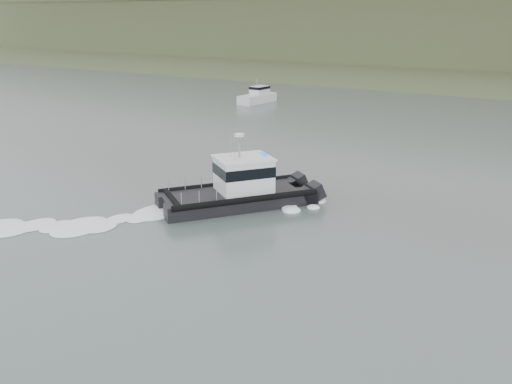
# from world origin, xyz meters

# --- Properties ---
(ground) EXTENTS (400.00, 400.00, 0.00)m
(ground) POSITION_xyz_m (0.00, 0.00, 0.00)
(ground) COLOR #45524E
(ground) RESTS_ON ground
(patrol_boat) EXTENTS (8.89, 10.29, 4.89)m
(patrol_boat) POSITION_xyz_m (-3.12, 11.14, 1.22)
(patrol_boat) COLOR black
(patrol_boat) RESTS_ON ground
(motorboat) EXTENTS (2.67, 6.66, 3.58)m
(motorboat) POSITION_xyz_m (-25.95, 49.76, 0.89)
(motorboat) COLOR silver
(motorboat) RESTS_ON ground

